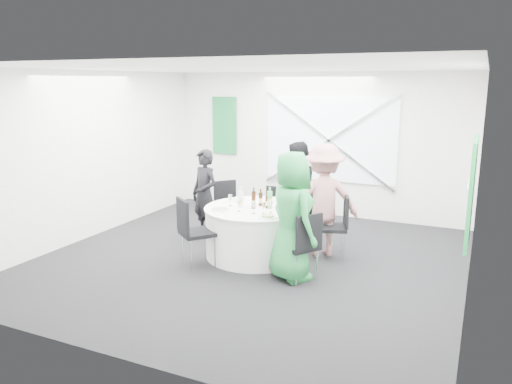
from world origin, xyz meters
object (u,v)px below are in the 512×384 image
at_px(chair_back_right, 337,221).
at_px(chair_back_left, 227,204).
at_px(chair_front_left, 192,227).
at_px(banquet_table, 256,232).
at_px(clear_water_bottle, 241,199).
at_px(green_water_bottle, 270,200).
at_px(chair_front_right, 303,241).
at_px(person_man_back_left, 205,195).
at_px(chair_back, 275,208).
at_px(person_woman_pink, 323,200).
at_px(person_woman_green, 292,216).
at_px(person_man_back, 296,190).

bearing_deg(chair_back_right, chair_back_left, -120.35).
bearing_deg(chair_front_left, banquet_table, -90.00).
xyz_separation_m(chair_front_left, clear_water_bottle, (0.42, 0.73, 0.29)).
height_order(chair_front_left, green_water_bottle, green_water_bottle).
bearing_deg(banquet_table, chair_front_right, -33.33).
distance_m(chair_front_left, green_water_bottle, 1.23).
bearing_deg(person_man_back_left, banquet_table, -0.00).
bearing_deg(chair_front_left, chair_back, -67.16).
distance_m(chair_back_right, person_woman_pink, 0.39).
bearing_deg(green_water_bottle, person_woman_green, -47.87).
distance_m(chair_back, person_woman_pink, 1.21).
distance_m(chair_back, person_man_back, 0.49).
bearing_deg(chair_front_right, person_man_back, -123.45).
xyz_separation_m(chair_back_left, chair_front_right, (1.89, -1.44, 0.01)).
bearing_deg(chair_front_right, person_woman_pink, -142.14).
distance_m(chair_back, green_water_bottle, 1.11).
distance_m(chair_back, chair_front_right, 2.01).
bearing_deg(chair_back, person_woman_pink, -35.01).
bearing_deg(chair_front_left, person_woman_pink, -101.46).
height_order(chair_back_right, person_woman_pink, person_woman_pink).
bearing_deg(person_man_back, chair_front_right, 35.01).
relative_size(chair_back, chair_front_right, 0.90).
height_order(chair_back, person_woman_green, person_woman_green).
relative_size(chair_back_left, chair_front_right, 0.99).
bearing_deg(person_woman_pink, banquet_table, 0.00).
distance_m(chair_front_right, person_woman_green, 0.36).
distance_m(banquet_table, chair_front_left, 1.05).
bearing_deg(chair_back, banquet_table, -90.00).
bearing_deg(green_water_bottle, person_man_back_left, 163.50).
height_order(person_man_back, clear_water_bottle, person_man_back).
height_order(chair_back_right, chair_front_left, chair_front_left).
relative_size(chair_front_left, person_man_back_left, 0.66).
bearing_deg(person_woman_green, banquet_table, -0.00).
xyz_separation_m(person_woman_pink, person_woman_green, (-0.10, -1.10, 0.01)).
bearing_deg(person_woman_green, chair_back, -23.21).
bearing_deg(chair_front_left, green_water_bottle, -96.39).
xyz_separation_m(banquet_table, chair_front_left, (-0.64, -0.80, 0.21)).
relative_size(chair_front_left, person_woman_pink, 0.59).
bearing_deg(green_water_bottle, chair_back_left, 146.11).
bearing_deg(chair_back_left, person_woman_pink, -58.58).
xyz_separation_m(person_man_back, green_water_bottle, (-0.03, -1.07, 0.06)).
distance_m(chair_back_right, chair_front_right, 1.08).
bearing_deg(chair_back, chair_back_right, -32.50).
distance_m(chair_back, chair_back_left, 0.82).
xyz_separation_m(person_woman_green, green_water_bottle, (-0.60, 0.66, 0.02)).
distance_m(banquet_table, chair_back_left, 1.22).
relative_size(banquet_table, green_water_bottle, 4.89).
relative_size(person_man_back, person_woman_pink, 0.96).
bearing_deg(banquet_table, chair_back_right, 20.09).
relative_size(chair_back, person_man_back, 0.52).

